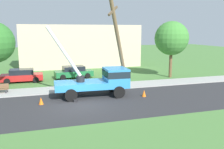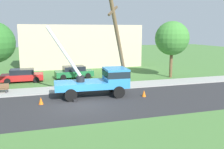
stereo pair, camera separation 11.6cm
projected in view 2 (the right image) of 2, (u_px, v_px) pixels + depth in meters
ground_plane at (64, 77)px, 29.89m from camera, size 120.00×120.00×0.00m
road_asphalt at (80, 105)px, 18.58m from camera, size 80.00×7.96×0.01m
sidewalk_strip at (71, 89)px, 23.62m from camera, size 80.00×2.76×0.10m
utility_truck at (101, 79)px, 21.20m from camera, size 6.75×3.21×5.98m
leaning_utility_pole at (119, 46)px, 21.74m from camera, size 3.09×3.49×8.25m
traffic_cone_ahead at (144, 93)px, 20.99m from camera, size 0.36×0.36×0.56m
traffic_cone_behind at (41, 101)px, 18.78m from camera, size 0.36×0.36×0.56m
parked_sedan_red at (22, 76)px, 26.96m from camera, size 4.42×2.05×1.42m
parked_sedan_green at (74, 72)px, 29.25m from camera, size 4.53×2.24×1.42m
roadside_tree_near at (172, 38)px, 28.93m from camera, size 3.99×3.99×6.67m
lowrise_building_backdrop at (81, 46)px, 38.61m from camera, size 18.00×6.00×6.40m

